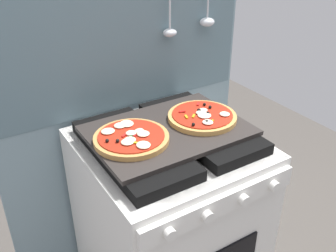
{
  "coord_description": "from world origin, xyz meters",
  "views": [
    {
      "loc": [
        -0.62,
        -0.99,
        1.57
      ],
      "look_at": [
        0.0,
        0.0,
        0.93
      ],
      "focal_mm": 41.16,
      "sensor_mm": 36.0,
      "label": 1
    }
  ],
  "objects": [
    {
      "name": "baking_tray",
      "position": [
        0.0,
        0.0,
        0.91
      ],
      "size": [
        0.54,
        0.38,
        0.02
      ],
      "primitive_type": "cube",
      "color": "#2D2826",
      "rests_on": "stove"
    },
    {
      "name": "pizza_right",
      "position": [
        0.14,
        -0.01,
        0.93
      ],
      "size": [
        0.25,
        0.25,
        0.03
      ],
      "color": "tan",
      "rests_on": "baking_tray"
    },
    {
      "name": "kitchen_backsplash",
      "position": [
        0.0,
        0.33,
        0.79
      ],
      "size": [
        1.1,
        0.09,
        1.55
      ],
      "color": "#7A939E",
      "rests_on": "ground_plane"
    },
    {
      "name": "pizza_left",
      "position": [
        -0.15,
        -0.01,
        0.93
      ],
      "size": [
        0.25,
        0.25,
        0.03
      ],
      "color": "#C18947",
      "rests_on": "baking_tray"
    },
    {
      "name": "stove",
      "position": [
        -0.0,
        -0.0,
        0.45
      ],
      "size": [
        0.6,
        0.64,
        0.9
      ],
      "color": "white",
      "rests_on": "ground_plane"
    }
  ]
}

